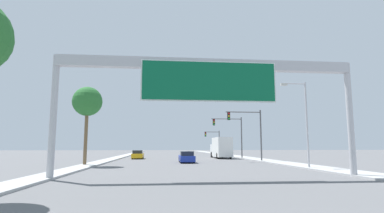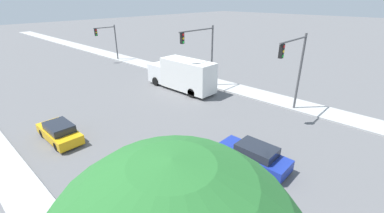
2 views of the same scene
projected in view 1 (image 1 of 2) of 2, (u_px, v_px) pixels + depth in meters
name	position (u px, v px, depth m)	size (l,w,h in m)	color
sidewalk_right	(231.00, 156.00, 61.89)	(3.00, 120.00, 0.15)	#AAAAAA
median_strip_left	(123.00, 156.00, 59.74)	(2.00, 120.00, 0.15)	#AAAAAA
sign_gantry	(209.00, 79.00, 20.09)	(20.33, 0.73, 7.93)	#B2B2B7
car_far_left	(187.00, 157.00, 37.49)	(1.78, 4.53, 1.41)	navy
car_mid_right	(138.00, 155.00, 48.61)	(1.73, 4.34, 1.38)	gold
truck_box_primary	(221.00, 148.00, 51.37)	(2.39, 8.80, 3.51)	white
traffic_light_near_intersection	(250.00, 127.00, 40.55)	(4.90, 0.32, 6.96)	#4C4C4F
traffic_light_mid_block	(232.00, 130.00, 50.40)	(5.23, 0.32, 6.91)	#4C4C4F
traffic_light_far_intersection	(214.00, 139.00, 70.05)	(3.63, 0.32, 5.64)	#4C4C4F
palm_tree_background	(87.00, 102.00, 32.33)	(3.16, 3.16, 8.45)	brown
street_lamp_right	(303.00, 117.00, 27.93)	(2.47, 0.28, 8.08)	#B2B2B7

